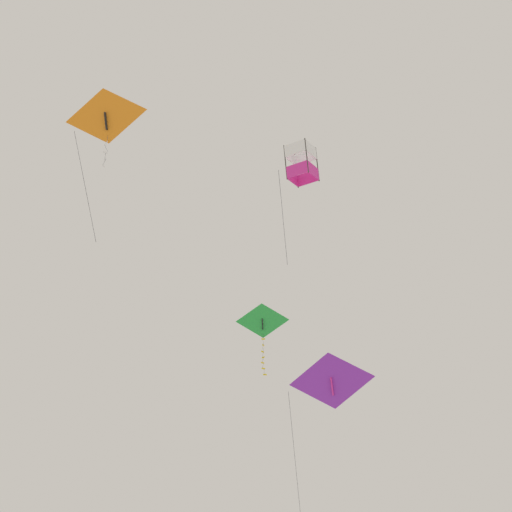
% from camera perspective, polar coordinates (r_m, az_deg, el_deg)
% --- Properties ---
extents(kite_delta_upper_right, '(3.88, 3.38, 8.39)m').
position_cam_1_polar(kite_delta_upper_right, '(35.61, 5.35, -8.78)').
color(kite_delta_upper_right, purple).
extents(kite_box_low_drifter, '(1.90, 1.80, 4.67)m').
position_cam_1_polar(kite_box_low_drifter, '(31.45, 3.21, 6.52)').
color(kite_box_low_drifter, white).
extents(kite_delta_far_centre, '(2.37, 2.09, 4.96)m').
position_cam_1_polar(kite_delta_far_centre, '(29.75, -10.47, 9.57)').
color(kite_delta_far_centre, orange).
extents(kite_delta_highest, '(1.53, 1.86, 3.21)m').
position_cam_1_polar(kite_delta_highest, '(39.23, 0.46, -4.63)').
color(kite_delta_highest, green).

